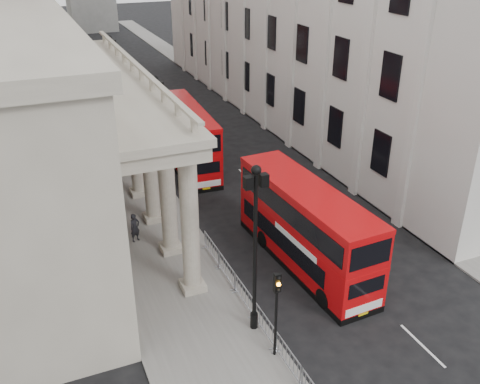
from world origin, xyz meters
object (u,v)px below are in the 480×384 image
at_px(lamp_post_mid, 158,127).
at_px(bus_near, 306,225).
at_px(pedestrian_a, 135,228).
at_px(lamp_post_south, 255,240).
at_px(pedestrian_c, 127,162).
at_px(bus_far, 186,136).
at_px(pedestrian_b, 115,221).
at_px(traffic_light, 277,300).
at_px(lamp_post_north, 113,74).

height_order(lamp_post_mid, bus_near, lamp_post_mid).
bearing_deg(pedestrian_a, lamp_post_mid, 37.35).
xyz_separation_m(lamp_post_south, pedestrian_c, (-1.68, 19.93, -3.85)).
relative_size(lamp_post_mid, pedestrian_a, 4.63).
distance_m(lamp_post_south, bus_near, 6.75).
bearing_deg(bus_far, lamp_post_south, -95.54).
xyz_separation_m(pedestrian_b, pedestrian_c, (2.60, 8.55, 0.16)).
relative_size(lamp_post_south, traffic_light, 1.93).
xyz_separation_m(lamp_post_mid, bus_far, (3.18, 4.01, -2.46)).
bearing_deg(lamp_post_mid, bus_far, 51.59).
xyz_separation_m(lamp_post_north, bus_near, (4.86, -28.01, -2.46)).
bearing_deg(bus_near, lamp_post_north, 96.81).
distance_m(lamp_post_mid, bus_far, 5.68).
relative_size(lamp_post_north, traffic_light, 1.93).
bearing_deg(traffic_light, pedestrian_b, 108.08).
height_order(lamp_post_north, traffic_light, lamp_post_north).
bearing_deg(lamp_post_south, lamp_post_mid, 90.00).
distance_m(pedestrian_b, pedestrian_c, 8.94).
height_order(bus_near, pedestrian_c, bus_near).
distance_m(lamp_post_north, bus_far, 12.65).
relative_size(bus_far, pedestrian_b, 7.06).
bearing_deg(pedestrian_c, pedestrian_a, -77.66).
distance_m(lamp_post_south, pedestrian_a, 11.12).
bearing_deg(pedestrian_b, bus_far, -135.73).
bearing_deg(pedestrian_a, lamp_post_south, -95.27).
bearing_deg(bus_near, pedestrian_b, 137.97).
bearing_deg(lamp_post_south, pedestrian_a, 108.74).
bearing_deg(lamp_post_south, bus_far, 80.98).
relative_size(lamp_post_mid, bus_far, 0.76).
bearing_deg(lamp_post_south, pedestrian_c, 94.81).
xyz_separation_m(bus_near, pedestrian_a, (-8.21, 5.88, -1.44)).
relative_size(bus_far, pedestrian_a, 6.12).
bearing_deg(lamp_post_north, pedestrian_a, -98.60).
bearing_deg(pedestrian_c, bus_far, 22.66).
bearing_deg(pedestrian_a, lamp_post_north, 57.38).
distance_m(lamp_post_north, pedestrian_c, 12.78).
xyz_separation_m(traffic_light, pedestrian_b, (-4.38, 13.40, -2.21)).
bearing_deg(lamp_post_north, pedestrian_c, -97.90).
bearing_deg(traffic_light, pedestrian_c, 94.62).
bearing_deg(lamp_post_north, bus_far, -75.16).
bearing_deg(bus_far, pedestrian_a, -119.28).
relative_size(lamp_post_mid, lamp_post_north, 1.00).
bearing_deg(pedestrian_c, bus_near, -45.94).
relative_size(lamp_post_north, pedestrian_b, 5.34).
xyz_separation_m(traffic_light, bus_near, (4.76, 6.00, -0.65)).
height_order(traffic_light, pedestrian_b, traffic_light).
height_order(lamp_post_north, pedestrian_a, lamp_post_north).
relative_size(bus_near, pedestrian_a, 6.13).
distance_m(bus_near, pedestrian_c, 17.29).
bearing_deg(pedestrian_b, bus_near, 136.11).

